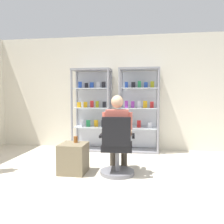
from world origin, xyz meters
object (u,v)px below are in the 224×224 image
at_px(display_cabinet_left, 92,109).
at_px(tea_glass, 76,139).
at_px(display_cabinet_right, 139,109).
at_px(seated_shopkeeper, 118,130).
at_px(storage_crate, 73,158).
at_px(office_chair, 117,151).

xyz_separation_m(display_cabinet_left, tea_glass, (0.10, -1.63, -0.42)).
bearing_deg(display_cabinet_right, seated_shopkeeper, -100.52).
bearing_deg(storage_crate, tea_glass, 79.20).
height_order(display_cabinet_left, display_cabinet_right, same).
relative_size(storage_crate, tea_glass, 4.51).
xyz_separation_m(display_cabinet_left, display_cabinet_right, (1.10, -0.00, 0.00)).
relative_size(office_chair, seated_shopkeeper, 0.74).
distance_m(display_cabinet_right, seated_shopkeeper, 1.62).
height_order(display_cabinet_right, tea_glass, display_cabinet_right).
height_order(display_cabinet_left, tea_glass, display_cabinet_left).
distance_m(display_cabinet_right, tea_glass, 1.96).
relative_size(seated_shopkeeper, storage_crate, 2.63).
distance_m(display_cabinet_left, seated_shopkeeper, 1.79).
bearing_deg(tea_glass, display_cabinet_left, 93.42).
height_order(display_cabinet_left, seated_shopkeeper, display_cabinet_left).
bearing_deg(tea_glass, display_cabinet_right, 58.34).
relative_size(display_cabinet_left, display_cabinet_right, 1.00).
bearing_deg(seated_shopkeeper, tea_glass, -175.97).
bearing_deg(display_cabinet_left, office_chair, -64.80).
bearing_deg(office_chair, display_cabinet_right, 80.80).
bearing_deg(display_cabinet_left, seated_shopkeeper, -62.88).
bearing_deg(seated_shopkeeper, display_cabinet_left, 117.12).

